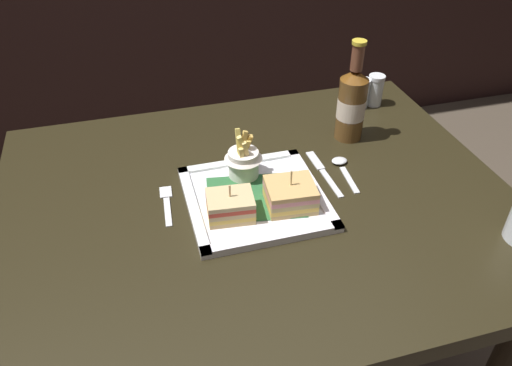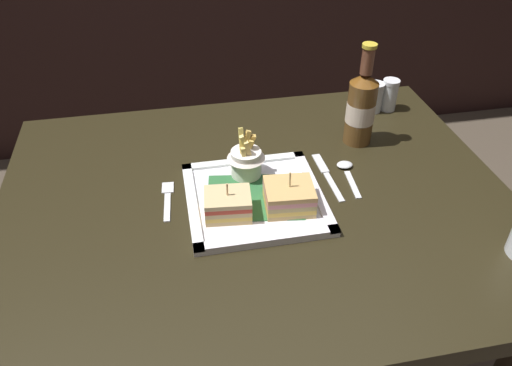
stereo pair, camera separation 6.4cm
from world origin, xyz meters
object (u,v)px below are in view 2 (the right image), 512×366
object	(u,v)px
square_plate	(255,198)
fork	(167,198)
sandwich_half_left	(228,205)
pepper_shaker	(389,97)
fries_cup	(246,158)
sandwich_half_right	(289,197)
dining_table	(257,247)
spoon	(347,169)
salt_shaker	(374,99)
knife	(327,174)
beer_bottle	(361,107)

from	to	relation	value
square_plate	fork	distance (m)	0.18
sandwich_half_left	pepper_shaker	distance (m)	0.59
fries_cup	fork	size ratio (longest dim) A/B	0.89
pepper_shaker	sandwich_half_right	bearing A→B (deg)	-135.33
fork	pepper_shaker	world-z (taller)	pepper_shaker
dining_table	sandwich_half_right	size ratio (longest dim) A/B	10.43
spoon	pepper_shaker	xyz separation A→B (m)	(0.20, 0.25, 0.03)
dining_table	salt_shaker	bearing A→B (deg)	39.16
square_plate	dining_table	bearing A→B (deg)	56.15
fries_cup	pepper_shaker	distance (m)	0.47
sandwich_half_right	knife	world-z (taller)	sandwich_half_right
square_plate	knife	bearing A→B (deg)	18.88
square_plate	knife	world-z (taller)	square_plate
fork	spoon	world-z (taller)	spoon
sandwich_half_right	spoon	world-z (taller)	sandwich_half_right
fries_cup	salt_shaker	bearing A→B (deg)	31.67
knife	spoon	distance (m)	0.05
knife	salt_shaker	distance (m)	0.32
beer_bottle	knife	distance (m)	0.18
dining_table	knife	world-z (taller)	knife
fries_cup	spoon	distance (m)	0.22
beer_bottle	fork	bearing A→B (deg)	-163.39
sandwich_half_right	fries_cup	xyz separation A→B (m)	(-0.06, 0.12, 0.02)
dining_table	square_plate	size ratio (longest dim) A/B	3.86
beer_bottle	fork	xyz separation A→B (m)	(-0.45, -0.13, -0.09)
sandwich_half_right	knife	bearing A→B (deg)	42.21
spoon	pepper_shaker	bearing A→B (deg)	51.20
square_plate	salt_shaker	xyz separation A→B (m)	(0.37, 0.31, 0.03)
sandwich_half_left	sandwich_half_right	world-z (taller)	sandwich_half_right
fries_cup	pepper_shaker	xyz separation A→B (m)	(0.41, 0.23, -0.02)
square_plate	sandwich_half_left	size ratio (longest dim) A/B	2.87
beer_bottle	knife	bearing A→B (deg)	-133.22
dining_table	pepper_shaker	xyz separation A→B (m)	(0.40, 0.30, 0.18)
spoon	sandwich_half_right	bearing A→B (deg)	-146.42
sandwich_half_left	knife	xyz separation A→B (m)	(0.23, 0.10, -0.03)
beer_bottle	knife	xyz separation A→B (m)	(-0.11, -0.12, -0.09)
square_plate	spoon	size ratio (longest dim) A/B	2.15
sandwich_half_right	fries_cup	world-z (taller)	fries_cup
knife	spoon	size ratio (longest dim) A/B	1.37
beer_bottle	fork	world-z (taller)	beer_bottle
beer_bottle	sandwich_half_right	bearing A→B (deg)	-135.40
sandwich_half_right	fork	bearing A→B (deg)	160.28
sandwich_half_left	spoon	size ratio (longest dim) A/B	0.75
sandwich_half_left	fries_cup	xyz separation A→B (m)	(0.06, 0.12, 0.02)
beer_bottle	fork	size ratio (longest dim) A/B	1.93
pepper_shaker	sandwich_half_left	bearing A→B (deg)	-143.52
salt_shaker	fork	bearing A→B (deg)	-153.85
fork	fries_cup	bearing A→B (deg)	11.93
dining_table	salt_shaker	world-z (taller)	salt_shaker
dining_table	knife	size ratio (longest dim) A/B	6.06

